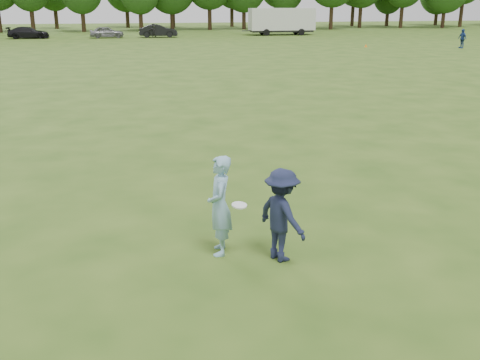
{
  "coord_description": "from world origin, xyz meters",
  "views": [
    {
      "loc": [
        -2.68,
        -8.55,
        4.38
      ],
      "look_at": [
        -0.85,
        1.38,
        1.1
      ],
      "focal_mm": 42.0,
      "sensor_mm": 36.0,
      "label": 1
    }
  ],
  "objects_px": {
    "defender": "(282,215)",
    "car_d": "(28,33)",
    "player_far_b": "(462,39)",
    "cargo_trailer": "(282,20)",
    "player_far_d": "(154,31)",
    "car_f": "(158,31)",
    "car_e": "(107,32)",
    "field_cone": "(366,46)",
    "thrower": "(220,206)"
  },
  "relations": [
    {
      "from": "defender",
      "to": "car_e",
      "type": "bearing_deg",
      "value": -21.59
    },
    {
      "from": "field_cone",
      "to": "cargo_trailer",
      "type": "distance_m",
      "value": 19.45
    },
    {
      "from": "player_far_d",
      "to": "cargo_trailer",
      "type": "xyz_separation_m",
      "value": [
        15.79,
        2.39,
        0.97
      ]
    },
    {
      "from": "player_far_b",
      "to": "car_d",
      "type": "xyz_separation_m",
      "value": [
        -41.25,
        20.53,
        -0.2
      ]
    },
    {
      "from": "cargo_trailer",
      "to": "car_d",
      "type": "bearing_deg",
      "value": -177.7
    },
    {
      "from": "car_d",
      "to": "cargo_trailer",
      "type": "height_order",
      "value": "cargo_trailer"
    },
    {
      "from": "car_f",
      "to": "field_cone",
      "type": "distance_m",
      "value": 25.4
    },
    {
      "from": "car_d",
      "to": "cargo_trailer",
      "type": "bearing_deg",
      "value": -88.94
    },
    {
      "from": "car_f",
      "to": "player_far_b",
      "type": "bearing_deg",
      "value": -125.72
    },
    {
      "from": "thrower",
      "to": "field_cone",
      "type": "relative_size",
      "value": 6.02
    },
    {
      "from": "defender",
      "to": "player_far_b",
      "type": "height_order",
      "value": "player_far_b"
    },
    {
      "from": "player_far_d",
      "to": "car_d",
      "type": "xyz_separation_m",
      "value": [
        -14.04,
        1.19,
        -0.15
      ]
    },
    {
      "from": "player_far_d",
      "to": "field_cone",
      "type": "relative_size",
      "value": 5.36
    },
    {
      "from": "car_f",
      "to": "field_cone",
      "type": "xyz_separation_m",
      "value": [
        18.49,
        -17.41,
        -0.58
      ]
    },
    {
      "from": "defender",
      "to": "car_d",
      "type": "bearing_deg",
      "value": -13.56
    },
    {
      "from": "player_far_d",
      "to": "player_far_b",
      "type": "bearing_deg",
      "value": -54.7
    },
    {
      "from": "cargo_trailer",
      "to": "defender",
      "type": "bearing_deg",
      "value": -104.45
    },
    {
      "from": "cargo_trailer",
      "to": "player_far_d",
      "type": "bearing_deg",
      "value": -171.39
    },
    {
      "from": "defender",
      "to": "car_e",
      "type": "height_order",
      "value": "defender"
    },
    {
      "from": "defender",
      "to": "car_f",
      "type": "xyz_separation_m",
      "value": [
        0.5,
        59.47,
        -0.1
      ]
    },
    {
      "from": "cargo_trailer",
      "to": "field_cone",
      "type": "bearing_deg",
      "value": -80.41
    },
    {
      "from": "player_far_b",
      "to": "car_f",
      "type": "bearing_deg",
      "value": -135.69
    },
    {
      "from": "player_far_b",
      "to": "car_f",
      "type": "height_order",
      "value": "player_far_b"
    },
    {
      "from": "player_far_b",
      "to": "car_d",
      "type": "height_order",
      "value": "player_far_b"
    },
    {
      "from": "car_d",
      "to": "car_e",
      "type": "height_order",
      "value": "same"
    },
    {
      "from": "player_far_d",
      "to": "field_cone",
      "type": "distance_m",
      "value": 25.33
    },
    {
      "from": "field_cone",
      "to": "cargo_trailer",
      "type": "relative_size",
      "value": 0.03
    },
    {
      "from": "player_far_b",
      "to": "car_e",
      "type": "xyz_separation_m",
      "value": [
        -32.56,
        19.99,
        -0.2
      ]
    },
    {
      "from": "defender",
      "to": "player_far_b",
      "type": "bearing_deg",
      "value": -61.33
    },
    {
      "from": "thrower",
      "to": "defender",
      "type": "bearing_deg",
      "value": 72.75
    },
    {
      "from": "player_far_d",
      "to": "car_f",
      "type": "height_order",
      "value": "player_far_d"
    },
    {
      "from": "player_far_b",
      "to": "car_e",
      "type": "relative_size",
      "value": 0.45
    },
    {
      "from": "player_far_d",
      "to": "thrower",
      "type": "bearing_deg",
      "value": -110.27
    },
    {
      "from": "player_far_d",
      "to": "car_f",
      "type": "distance_m",
      "value": 0.87
    },
    {
      "from": "player_far_b",
      "to": "field_cone",
      "type": "height_order",
      "value": "player_far_b"
    },
    {
      "from": "player_far_b",
      "to": "player_far_d",
      "type": "relative_size",
      "value": 1.07
    },
    {
      "from": "player_far_d",
      "to": "car_f",
      "type": "xyz_separation_m",
      "value": [
        0.53,
        0.68,
        -0.07
      ]
    },
    {
      "from": "thrower",
      "to": "player_far_d",
      "type": "bearing_deg",
      "value": -174.29
    },
    {
      "from": "player_far_d",
      "to": "car_f",
      "type": "relative_size",
      "value": 0.36
    },
    {
      "from": "thrower",
      "to": "car_d",
      "type": "relative_size",
      "value": 0.4
    },
    {
      "from": "thrower",
      "to": "player_far_b",
      "type": "bearing_deg",
      "value": 150.82
    },
    {
      "from": "thrower",
      "to": "cargo_trailer",
      "type": "distance_m",
      "value": 63.01
    },
    {
      "from": "car_e",
      "to": "field_cone",
      "type": "height_order",
      "value": "car_e"
    },
    {
      "from": "car_f",
      "to": "car_d",
      "type": "bearing_deg",
      "value": 89.16
    },
    {
      "from": "defender",
      "to": "car_d",
      "type": "relative_size",
      "value": 0.37
    },
    {
      "from": "player_far_b",
      "to": "field_cone",
      "type": "relative_size",
      "value": 5.72
    },
    {
      "from": "thrower",
      "to": "car_f",
      "type": "bearing_deg",
      "value": -174.79
    },
    {
      "from": "thrower",
      "to": "player_far_b",
      "type": "height_order",
      "value": "thrower"
    },
    {
      "from": "field_cone",
      "to": "player_far_b",
      "type": "bearing_deg",
      "value": -17.68
    },
    {
      "from": "car_e",
      "to": "cargo_trailer",
      "type": "relative_size",
      "value": 0.43
    }
  ]
}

